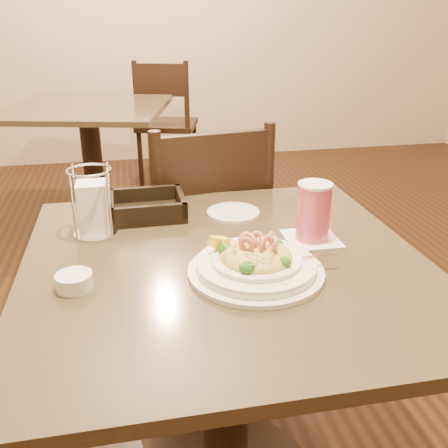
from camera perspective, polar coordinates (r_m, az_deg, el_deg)
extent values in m
cylinder|color=black|center=(1.33, 0.18, -18.20)|extent=(0.12, 0.12, 0.67)
cube|color=brown|center=(1.13, 0.20, -4.82)|extent=(0.90, 0.90, 0.03)
cylinder|color=black|center=(3.32, -14.12, 0.73)|extent=(0.52, 0.52, 0.03)
cylinder|color=black|center=(3.21, -14.73, 6.50)|extent=(0.12, 0.12, 0.67)
cube|color=brown|center=(3.13, -15.38, 12.62)|extent=(1.09, 1.09, 0.03)
cube|color=black|center=(1.82, -2.78, -2.71)|extent=(0.47, 0.47, 0.04)
cylinder|color=black|center=(2.13, 0.60, -5.70)|extent=(0.04, 0.04, 0.43)
cylinder|color=black|center=(2.05, -8.98, -7.24)|extent=(0.04, 0.04, 0.43)
cylinder|color=black|center=(1.85, 4.47, -10.79)|extent=(0.04, 0.04, 0.43)
cylinder|color=black|center=(1.75, -6.67, -12.93)|extent=(0.04, 0.04, 0.43)
cylinder|color=black|center=(1.63, 4.99, 3.54)|extent=(0.04, 0.04, 0.46)
cylinder|color=black|center=(1.52, -7.51, 2.01)|extent=(0.04, 0.04, 0.46)
cube|color=black|center=(1.53, -1.08, 6.33)|extent=(0.36, 0.08, 0.22)
cube|color=black|center=(3.87, -6.50, 11.20)|extent=(0.52, 0.52, 0.04)
cylinder|color=black|center=(4.07, -3.38, 8.50)|extent=(0.04, 0.04, 0.43)
cylinder|color=black|center=(4.13, -8.39, 8.52)|extent=(0.04, 0.04, 0.43)
cylinder|color=black|center=(3.72, -4.08, 7.09)|extent=(0.04, 0.04, 0.43)
cylinder|color=black|center=(3.79, -9.52, 7.12)|extent=(0.04, 0.04, 0.43)
cylinder|color=black|center=(3.62, -4.30, 14.49)|extent=(0.04, 0.04, 0.46)
cylinder|color=black|center=(3.69, -10.03, 14.37)|extent=(0.04, 0.04, 0.46)
cube|color=black|center=(3.64, -7.27, 16.00)|extent=(0.35, 0.12, 0.22)
cylinder|color=white|center=(1.07, 3.65, -5.41)|extent=(0.29, 0.29, 0.01)
cylinder|color=white|center=(1.06, 3.67, -4.72)|extent=(0.25, 0.25, 0.02)
cylinder|color=white|center=(1.06, 3.69, -4.06)|extent=(0.19, 0.19, 0.01)
ellipsoid|color=gold|center=(1.05, 3.70, -3.80)|extent=(0.15, 0.15, 0.05)
cube|color=yellow|center=(1.09, -0.57, -2.09)|extent=(0.06, 0.05, 0.04)
cube|color=silver|center=(1.08, 10.11, -3.68)|extent=(0.11, 0.01, 0.01)
cube|color=silver|center=(1.06, 7.15, -3.82)|extent=(0.03, 0.02, 0.00)
torus|color=gold|center=(1.03, 5.05, -3.50)|extent=(0.05, 0.05, 0.02)
torus|color=gold|center=(1.05, 4.06, -2.96)|extent=(0.04, 0.03, 0.02)
torus|color=gold|center=(1.07, 4.73, -2.96)|extent=(0.03, 0.03, 0.02)
torus|color=gold|center=(1.05, 0.74, -2.19)|extent=(0.05, 0.05, 0.01)
torus|color=gold|center=(1.08, 6.12, -2.82)|extent=(0.04, 0.04, 0.02)
torus|color=gold|center=(1.05, 3.76, -3.41)|extent=(0.03, 0.03, 0.02)
torus|color=gold|center=(1.05, 3.52, -2.63)|extent=(0.05, 0.05, 0.02)
torus|color=gold|center=(1.03, 1.80, -2.86)|extent=(0.04, 0.04, 0.02)
torus|color=gold|center=(1.01, 4.60, -3.81)|extent=(0.05, 0.05, 0.02)
torus|color=gold|center=(1.07, 5.77, -2.01)|extent=(0.03, 0.03, 0.02)
torus|color=gold|center=(1.01, 3.66, -3.74)|extent=(0.05, 0.05, 0.03)
torus|color=gold|center=(1.00, 2.80, -4.18)|extent=(0.05, 0.05, 0.01)
torus|color=gold|center=(1.06, 2.51, -2.48)|extent=(0.05, 0.05, 0.02)
torus|color=gold|center=(1.03, 0.74, -3.38)|extent=(0.04, 0.03, 0.03)
torus|color=gold|center=(1.04, 3.30, -3.54)|extent=(0.05, 0.06, 0.03)
torus|color=gold|center=(1.03, 4.29, -3.28)|extent=(0.03, 0.03, 0.02)
torus|color=#F09776|center=(1.04, 2.55, -1.92)|extent=(0.04, 0.03, 0.04)
torus|color=#F09776|center=(1.04, 3.57, -1.94)|extent=(0.03, 0.04, 0.04)
torus|color=#F09776|center=(1.05, 5.64, -1.86)|extent=(0.04, 0.04, 0.04)
torus|color=#F09776|center=(1.05, 3.83, -1.81)|extent=(0.04, 0.04, 0.04)
torus|color=#F09776|center=(1.03, 4.29, -2.35)|extent=(0.03, 0.04, 0.04)
torus|color=#F09776|center=(1.03, 5.64, -2.37)|extent=(0.03, 0.04, 0.04)
torus|color=#F09776|center=(1.02, 2.60, -2.45)|extent=(0.04, 0.03, 0.04)
torus|color=#F09776|center=(1.03, 5.15, -2.23)|extent=(0.04, 0.03, 0.04)
ellipsoid|color=#1C4F12|center=(1.10, 6.01, -2.31)|extent=(0.03, 0.03, 0.02)
ellipsoid|color=#1C4F12|center=(1.11, 3.16, -1.89)|extent=(0.03, 0.03, 0.03)
ellipsoid|color=#1C4F12|center=(1.06, 0.25, -2.96)|extent=(0.03, 0.03, 0.02)
ellipsoid|color=#1C4F12|center=(0.99, 2.68, -5.01)|extent=(0.03, 0.03, 0.03)
ellipsoid|color=#1C4F12|center=(1.02, 6.85, -4.34)|extent=(0.03, 0.03, 0.02)
cube|color=#266619|center=(1.09, 9.55, -3.60)|extent=(0.00, 0.00, 0.00)
cube|color=#266619|center=(1.15, 5.42, -1.93)|extent=(0.00, 0.00, 0.00)
cube|color=#266619|center=(0.98, 7.08, -6.89)|extent=(0.00, 0.00, 0.00)
cube|color=#266619|center=(1.12, 8.05, -2.82)|extent=(0.00, 0.00, 0.00)
cube|color=#266619|center=(1.01, -0.65, -5.67)|extent=(0.00, 0.00, 0.00)
cube|color=#266619|center=(0.98, 6.66, -6.74)|extent=(0.00, 0.00, 0.00)
cube|color=#266619|center=(1.16, 2.49, -1.57)|extent=(0.00, 0.00, 0.00)
cube|color=#266619|center=(1.06, -2.31, -4.23)|extent=(0.00, 0.00, 0.00)
cube|color=#266619|center=(1.15, 6.33, -2.03)|extent=(0.00, 0.00, 0.00)
cube|color=#266619|center=(1.04, 10.10, -5.09)|extent=(0.00, 0.00, 0.00)
cube|color=white|center=(1.24, 9.96, -1.65)|extent=(0.13, 0.13, 0.00)
cylinder|color=#D04960|center=(1.22, 10.19, 1.37)|extent=(0.08, 0.08, 0.14)
cylinder|color=white|center=(1.19, 10.42, 4.45)|extent=(0.08, 0.08, 0.01)
cube|color=black|center=(1.38, -8.76, 1.27)|extent=(0.20, 0.17, 0.01)
cube|color=black|center=(1.38, -4.93, 2.67)|extent=(0.02, 0.17, 0.04)
cube|color=black|center=(1.37, -12.75, 2.03)|extent=(0.02, 0.17, 0.04)
cube|color=black|center=(1.44, -9.04, 3.40)|extent=(0.20, 0.02, 0.04)
cube|color=black|center=(1.30, -8.59, 1.20)|extent=(0.20, 0.02, 0.04)
cylinder|color=silver|center=(1.29, -14.44, -1.00)|extent=(0.11, 0.11, 0.01)
torus|color=silver|center=(1.24, -15.19, 5.97)|extent=(0.11, 0.11, 0.01)
cube|color=white|center=(1.27, -14.74, 1.80)|extent=(0.09, 0.09, 0.13)
cylinder|color=silver|center=(1.23, -16.85, 1.71)|extent=(0.01, 0.01, 0.17)
cylinder|color=silver|center=(1.22, -12.95, 2.02)|extent=(0.01, 0.01, 0.17)
cylinder|color=silver|center=(1.30, -16.58, 3.03)|extent=(0.01, 0.01, 0.17)
cylinder|color=silver|center=(1.30, -12.91, 3.33)|extent=(0.01, 0.01, 0.17)
cylinder|color=white|center=(1.37, 1.06, 1.30)|extent=(0.17, 0.17, 0.01)
cylinder|color=white|center=(1.05, -16.75, -6.29)|extent=(0.08, 0.08, 0.03)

